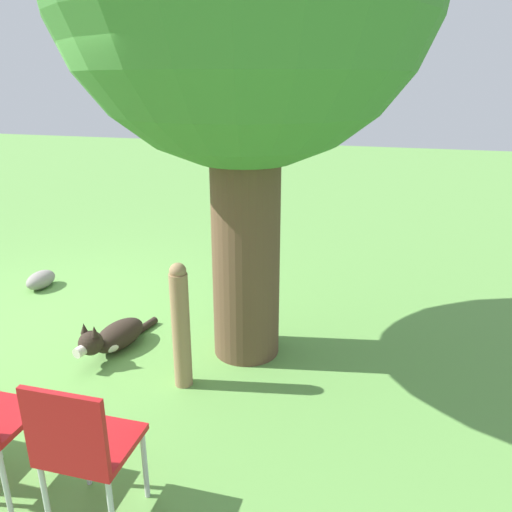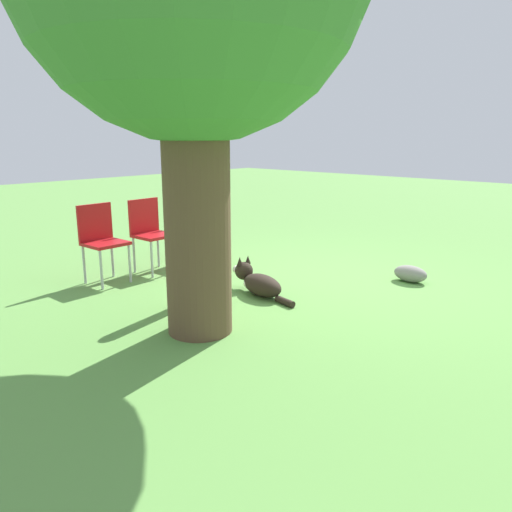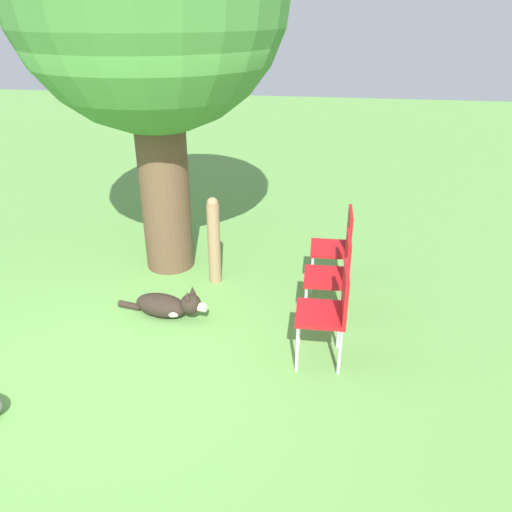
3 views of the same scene
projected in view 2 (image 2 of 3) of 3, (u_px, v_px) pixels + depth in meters
ground_plane at (299, 290)px, 5.63m from camera, size 30.00×30.00×0.00m
dog at (258, 282)px, 5.46m from camera, size 1.01×0.38×0.37m
fence_post at (181, 257)px, 4.99m from camera, size 0.14×0.14×1.02m
red_chair_0 at (192, 223)px, 6.75m from camera, size 0.43×0.45×0.92m
red_chair_1 at (150, 229)px, 6.28m from camera, size 0.43×0.45×0.92m
red_chair_2 at (101, 237)px, 5.82m from camera, size 0.43×0.45×0.92m
garden_rock at (410, 274)px, 5.92m from camera, size 0.40×0.24×0.19m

